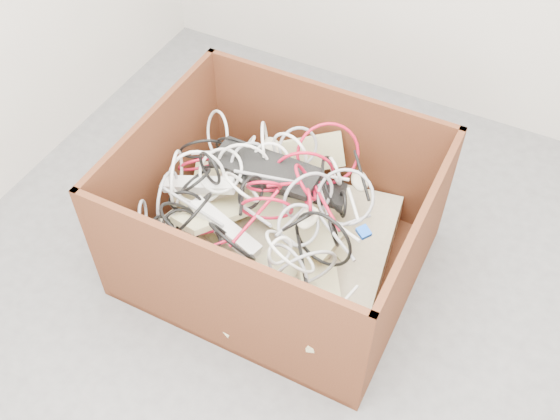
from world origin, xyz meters
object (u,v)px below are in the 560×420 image
at_px(power_strip_left, 198,185).
at_px(power_strip_right, 224,228).
at_px(vga_plug, 364,232).
at_px(cardboard_box, 275,237).

xyz_separation_m(power_strip_left, power_strip_right, (0.18, -0.12, -0.02)).
bearing_deg(vga_plug, power_strip_right, -122.71).
bearing_deg(vga_plug, power_strip_left, -139.38).
distance_m(cardboard_box, power_strip_left, 0.36).
height_order(power_strip_left, power_strip_right, power_strip_left).
height_order(power_strip_left, vga_plug, power_strip_left).
bearing_deg(cardboard_box, vga_plug, 0.65).
height_order(cardboard_box, power_strip_left, cardboard_box).
bearing_deg(cardboard_box, power_strip_right, -121.12).
distance_m(power_strip_left, vga_plug, 0.64).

